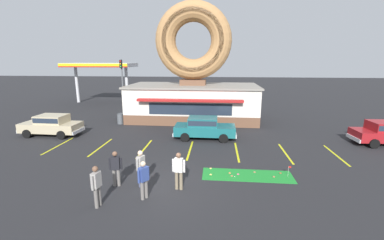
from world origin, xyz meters
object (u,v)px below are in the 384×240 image
car_champagne (51,124)px  pedestrian_hooded_kid (144,178)px  pedestrian_beanie_man (116,167)px  trash_bin (120,118)px  putting_flag_pin (289,169)px  pedestrian_leather_jacket_man (179,169)px  car_teal (204,127)px  golf_ball (235,177)px  pedestrian_blue_sweater_man (141,167)px  pedestrian_clipboard_woman (97,184)px  traffic_light_pole (122,77)px

car_champagne → pedestrian_hooded_kid: 12.82m
pedestrian_beanie_man → trash_bin: pedestrian_beanie_man is taller
putting_flag_pin → pedestrian_leather_jacket_man: 5.56m
car_champagne → pedestrian_beanie_man: (8.08, -7.46, 0.06)m
car_teal → pedestrian_hooded_kid: size_ratio=2.76×
pedestrian_leather_jacket_man → pedestrian_hooded_kid: bearing=-144.8°
car_champagne → pedestrian_hooded_kid: (9.66, -8.43, 0.04)m
golf_ball → car_champagne: 14.87m
pedestrian_leather_jacket_man → car_teal: bearing=84.7°
pedestrian_beanie_man → pedestrian_blue_sweater_man: bearing=5.1°
car_champagne → pedestrian_leather_jacket_man: pedestrian_leather_jacket_man is taller
pedestrian_hooded_kid → pedestrian_clipboard_woman: 1.83m
car_teal → pedestrian_beanie_man: (-3.63, -7.75, 0.06)m
pedestrian_leather_jacket_man → traffic_light_pole: 21.21m
golf_ball → traffic_light_pole: bearing=124.7°
putting_flag_pin → pedestrian_clipboard_woman: size_ratio=0.32×
golf_ball → putting_flag_pin: 2.73m
pedestrian_beanie_man → car_champagne: bearing=137.3°
golf_ball → trash_bin: size_ratio=0.04×
car_champagne → pedestrian_hooded_kid: bearing=-41.1°
putting_flag_pin → pedestrian_beanie_man: pedestrian_beanie_man is taller
golf_ball → pedestrian_leather_jacket_man: pedestrian_leather_jacket_man is taller
car_champagne → trash_bin: 5.65m
car_champagne → golf_ball: bearing=-24.1°
car_champagne → pedestrian_hooded_kid: size_ratio=2.77×
golf_ball → pedestrian_blue_sweater_man: (-4.33, -1.28, 0.90)m
pedestrian_leather_jacket_man → traffic_light_pole: size_ratio=0.30×
trash_bin → pedestrian_leather_jacket_man: bearing=-58.5°
golf_ball → pedestrian_hooded_kid: size_ratio=0.03×
putting_flag_pin → car_teal: bearing=126.9°
pedestrian_leather_jacket_man → pedestrian_beanie_man: (-2.90, 0.04, -0.04)m
pedestrian_blue_sweater_man → car_champagne: bearing=141.4°
traffic_light_pole → pedestrian_blue_sweater_man: bearing=-67.6°
pedestrian_hooded_kid → pedestrian_clipboard_woman: pedestrian_clipboard_woman is taller
trash_bin → traffic_light_pole: bearing=108.0°
golf_ball → pedestrian_beanie_man: (-5.47, -1.38, 0.88)m
putting_flag_pin → pedestrian_clipboard_woman: (-8.23, -3.45, 0.51)m
golf_ball → putting_flag_pin: (2.68, 0.33, 0.39)m
putting_flag_pin → pedestrian_leather_jacket_man: (-5.25, -1.76, 0.53)m
car_champagne → trash_bin: size_ratio=4.71×
pedestrian_clipboard_woman → trash_bin: bearing=107.2°
pedestrian_clipboard_woman → pedestrian_blue_sweater_man: bearing=56.4°
pedestrian_clipboard_woman → pedestrian_leather_jacket_man: bearing=29.6°
traffic_light_pole → putting_flag_pin: bearing=-49.2°
golf_ball → putting_flag_pin: bearing=7.1°
golf_ball → car_teal: (-1.85, 6.37, 0.82)m
putting_flag_pin → pedestrian_clipboard_woman: 8.94m
pedestrian_blue_sweater_man → car_teal: bearing=72.0°
pedestrian_beanie_man → trash_bin: 12.28m
pedestrian_hooded_kid → traffic_light_pole: traffic_light_pole is taller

